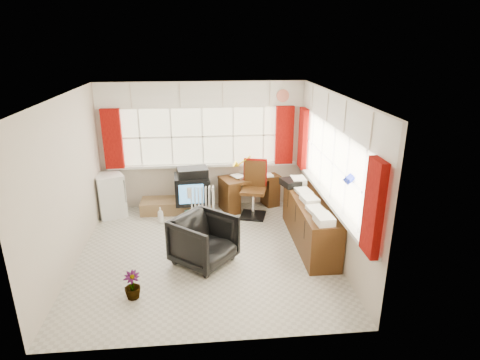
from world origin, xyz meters
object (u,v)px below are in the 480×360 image
object	(u,v)px
radiator	(203,206)
tv_bench	(177,205)
office_chair	(204,240)
mini_fridge	(110,195)
task_chair	(254,186)
desk	(249,190)
credenza	(310,221)
desk_lamp	(249,163)
crt_tv	(191,189)

from	to	relation	value
radiator	tv_bench	bearing A→B (deg)	140.81
office_chair	mini_fridge	xyz separation A→B (m)	(-1.77, 1.91, 0.04)
task_chair	office_chair	bearing A→B (deg)	-120.07
task_chair	mini_fridge	world-z (taller)	task_chair
desk	radiator	distance (m)	1.07
tv_bench	mini_fridge	xyz separation A→B (m)	(-1.25, -0.07, 0.29)
tv_bench	mini_fridge	size ratio (longest dim) A/B	1.68
desk	radiator	xyz separation A→B (m)	(-0.94, -0.50, -0.10)
credenza	task_chair	bearing A→B (deg)	121.99
desk_lamp	tv_bench	world-z (taller)	desk_lamp
desk	credenza	world-z (taller)	credenza
task_chair	crt_tv	world-z (taller)	task_chair
radiator	mini_fridge	size ratio (longest dim) A/B	0.79
desk	desk_lamp	size ratio (longest dim) A/B	2.69
desk	desk_lamp	world-z (taller)	desk_lamp
tv_bench	crt_tv	size ratio (longest dim) A/B	2.21
desk	mini_fridge	world-z (taller)	mini_fridge
mini_fridge	credenza	bearing A→B (deg)	-22.28
task_chair	crt_tv	xyz separation A→B (m)	(-1.22, 0.13, -0.06)
credenza	crt_tv	size ratio (longest dim) A/B	3.16
tv_bench	office_chair	bearing A→B (deg)	-75.28
radiator	credenza	size ratio (longest dim) A/B	0.33
office_chair	tv_bench	world-z (taller)	office_chair
radiator	mini_fridge	bearing A→B (deg)	168.98
desk	credenza	bearing A→B (deg)	-62.78
tv_bench	task_chair	bearing A→B (deg)	-10.61
office_chair	crt_tv	bearing A→B (deg)	48.11
office_chair	crt_tv	xyz separation A→B (m)	(-0.23, 1.83, 0.15)
office_chair	tv_bench	distance (m)	2.06
radiator	desk	bearing A→B (deg)	27.77
desk	office_chair	size ratio (longest dim) A/B	1.54
desk_lamp	mini_fridge	bearing A→B (deg)	179.81
radiator	crt_tv	distance (m)	0.43
radiator	credenza	xyz separation A→B (m)	(1.77, -1.10, 0.13)
desk	task_chair	world-z (taller)	task_chair
credenza	mini_fridge	bearing A→B (deg)	157.72
task_chair	crt_tv	size ratio (longest dim) A/B	1.73
desk	crt_tv	xyz separation A→B (m)	(-1.17, -0.24, 0.15)
radiator	crt_tv	world-z (taller)	crt_tv
desk	tv_bench	world-z (taller)	desk
tv_bench	crt_tv	bearing A→B (deg)	-28.38
office_chair	crt_tv	world-z (taller)	crt_tv
desk_lamp	office_chair	world-z (taller)	desk_lamp
desk_lamp	credenza	bearing A→B (deg)	-59.27
credenza	crt_tv	world-z (taller)	credenza
task_chair	mini_fridge	size ratio (longest dim) A/B	1.32
office_chair	radiator	distance (m)	1.57
radiator	task_chair	bearing A→B (deg)	7.75
desk_lamp	crt_tv	xyz separation A→B (m)	(-1.14, -0.07, -0.47)
task_chair	crt_tv	bearing A→B (deg)	174.09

